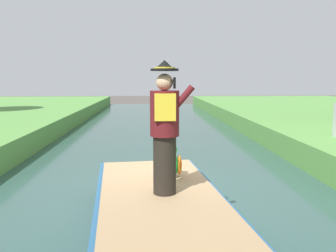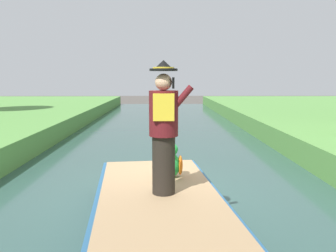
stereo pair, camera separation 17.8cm
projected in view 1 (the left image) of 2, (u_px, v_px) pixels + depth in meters
ground_plane at (158, 202)px, 6.63m from camera, size 80.00×80.00×0.00m
canal_water at (158, 200)px, 6.63m from camera, size 7.10×48.00×0.10m
boat at (160, 213)px, 5.04m from camera, size 2.22×4.36×0.61m
person_pirate at (165, 128)px, 4.84m from camera, size 0.61×0.42×1.85m
parrot_plush at (171, 162)px, 5.74m from camera, size 0.36×0.35×0.57m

